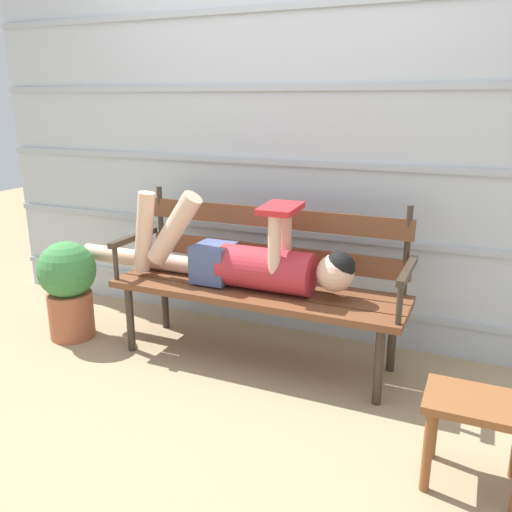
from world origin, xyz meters
name	(u,v)px	position (x,y,z in m)	size (l,w,h in m)	color
ground_plane	(249,367)	(0.00, 0.00, 0.00)	(12.00, 12.00, 0.00)	tan
house_siding	(291,125)	(0.00, 0.60, 1.25)	(4.23, 0.08, 2.50)	#B2BCC6
park_bench	(261,275)	(0.00, 0.16, 0.47)	(1.60, 0.47, 0.89)	brown
reclining_person	(238,259)	(-0.10, 0.09, 0.57)	(1.71, 0.25, 0.51)	#B72D38
footstool	(477,419)	(1.14, -0.49, 0.28)	(0.38, 0.27, 0.36)	brown
potted_plant	(68,285)	(-1.15, -0.07, 0.33)	(0.34, 0.34, 0.60)	#AD5B3D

